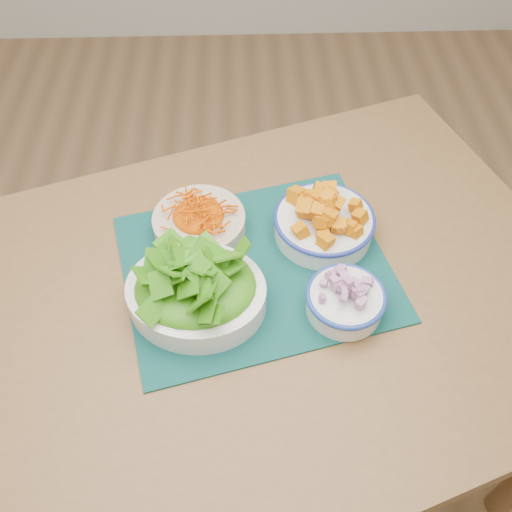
{
  "coord_description": "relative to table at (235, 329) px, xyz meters",
  "views": [
    {
      "loc": [
        0.24,
        -0.85,
        1.59
      ],
      "look_at": [
        0.26,
        -0.18,
        0.78
      ],
      "focal_mm": 40.0,
      "sensor_mm": 36.0,
      "label": 1
    }
  ],
  "objects": [
    {
      "name": "onion_bowl",
      "position": [
        0.19,
        -0.03,
        0.13
      ],
      "size": [
        0.16,
        0.16,
        0.07
      ],
      "rotation": [
        0.0,
        0.0,
        0.21
      ],
      "color": "silver",
      "rests_on": "placemat"
    },
    {
      "name": "ground",
      "position": [
        -0.22,
        0.26,
        -0.66
      ],
      "size": [
        4.0,
        4.0,
        0.0
      ],
      "primitive_type": "plane",
      "color": "#9A724A",
      "rests_on": "ground"
    },
    {
      "name": "lettuce_bowl",
      "position": [
        -0.06,
        -0.01,
        0.15
      ],
      "size": [
        0.27,
        0.24,
        0.11
      ],
      "rotation": [
        0.0,
        0.0,
        -0.17
      ],
      "color": "white",
      "rests_on": "placemat"
    },
    {
      "name": "squash_bowl",
      "position": [
        0.18,
        0.16,
        0.14
      ],
      "size": [
        0.24,
        0.24,
        0.1
      ],
      "rotation": [
        0.0,
        0.0,
        0.3
      ],
      "color": "silver",
      "rests_on": "placemat"
    },
    {
      "name": "table",
      "position": [
        0.0,
        0.0,
        0.0
      ],
      "size": [
        1.5,
        1.24,
        0.75
      ],
      "rotation": [
        0.0,
        0.0,
        0.34
      ],
      "color": "brown",
      "rests_on": "ground"
    },
    {
      "name": "placemat",
      "position": [
        0.04,
        0.08,
        0.09
      ],
      "size": [
        0.57,
        0.5,
        0.0
      ],
      "primitive_type": "cube",
      "rotation": [
        0.0,
        0.0,
        0.24
      ],
      "color": "#062C2A",
      "rests_on": "table"
    },
    {
      "name": "carrot_bowl",
      "position": [
        -0.06,
        0.17,
        0.13
      ],
      "size": [
        0.19,
        0.19,
        0.07
      ],
      "rotation": [
        0.0,
        0.0,
        0.09
      ],
      "color": "beige",
      "rests_on": "placemat"
    }
  ]
}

